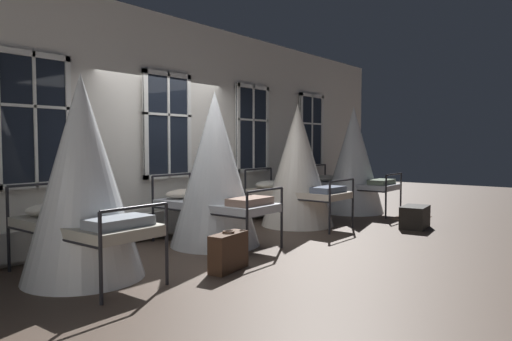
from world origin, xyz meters
name	(u,v)px	position (x,y,z in m)	size (l,w,h in m)	color
ground	(224,246)	(0.00, 0.00, 0.00)	(25.48, 25.48, 0.00)	#4C3D33
back_wall_with_windows	(163,126)	(0.00, 1.29, 1.75)	(13.74, 0.10, 3.51)	silver
window_bank	(169,178)	(0.00, 1.17, 0.93)	(9.46, 0.10, 2.53)	black
cot_second	(82,179)	(-2.15, 0.11, 1.09)	(1.31, 1.86, 2.24)	black
cot_third	(215,171)	(0.01, 0.18, 1.09)	(1.31, 1.87, 2.23)	black
cot_fourth	(297,166)	(2.15, 0.17, 1.07)	(1.31, 1.86, 2.20)	black
cot_fifth	(353,161)	(4.24, 0.13, 1.10)	(1.31, 1.86, 2.27)	black
rug_fifth	(411,218)	(4.25, -1.15, 0.01)	(0.80, 0.56, 0.01)	brown
suitcase_dark	(229,252)	(-0.93, -0.93, 0.22)	(0.58, 0.28, 0.47)	#472D1E
travel_trunk	(415,217)	(3.19, -1.61, 0.19)	(0.64, 0.40, 0.39)	black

